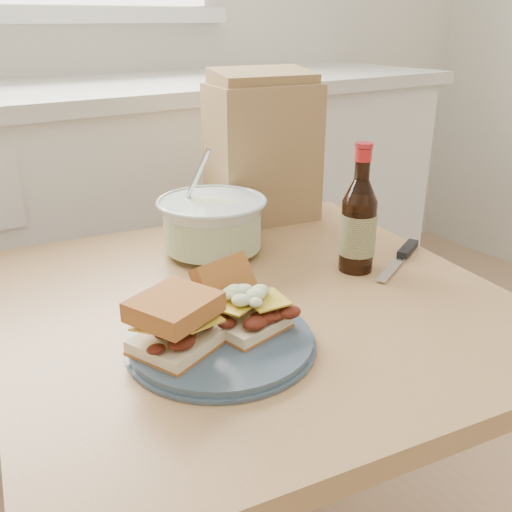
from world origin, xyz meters
TOP-DOWN VIEW (x-y plane):
  - cabinet_run at (-0.00, 1.70)m, footprint 2.50×0.64m
  - dining_table at (-0.01, 0.79)m, footprint 0.94×0.94m
  - plate at (-0.14, 0.68)m, footprint 0.26×0.26m
  - sandwich_left at (-0.21, 0.69)m, footprint 0.13×0.13m
  - sandwich_right at (-0.09, 0.70)m, footprint 0.12×0.16m
  - coleslaw_bowl at (0.03, 0.99)m, footprint 0.21×0.21m
  - beer_bottle at (0.21, 0.77)m, footprint 0.07×0.07m
  - knife at (0.33, 0.76)m, footprint 0.20×0.11m
  - paper_bag at (0.24, 1.11)m, footprint 0.25×0.19m

SIDE VIEW (x-z plane):
  - cabinet_run at x=0.00m, z-range 0.00..0.94m
  - dining_table at x=-0.01m, z-range 0.24..0.92m
  - knife at x=0.33m, z-range 0.68..0.69m
  - plate at x=-0.14m, z-range 0.68..0.69m
  - sandwich_right at x=-0.09m, z-range 0.68..0.77m
  - coleslaw_bowl at x=0.03m, z-range 0.63..0.84m
  - sandwich_left at x=-0.21m, z-range 0.69..0.77m
  - beer_bottle at x=0.21m, z-range 0.65..0.88m
  - paper_bag at x=0.24m, z-range 0.68..0.98m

